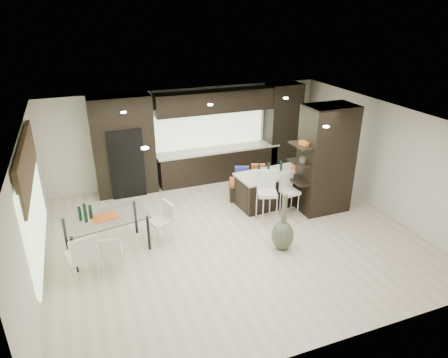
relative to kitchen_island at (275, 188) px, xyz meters
name	(u,v)px	position (x,y,z in m)	size (l,w,h in m)	color
ground	(233,235)	(-1.63, -1.11, -0.43)	(8.00, 8.00, 0.00)	beige
back_wall	(188,135)	(-1.63, 2.39, 0.92)	(8.00, 0.02, 2.70)	beige
left_wall	(31,213)	(-5.63, -1.11, 0.92)	(0.02, 7.00, 2.70)	beige
right_wall	(383,158)	(2.37, -1.11, 0.92)	(0.02, 7.00, 2.70)	beige
ceiling	(235,120)	(-1.63, -1.11, 2.27)	(8.00, 7.00, 0.02)	white
window_left	(34,208)	(-5.59, -0.91, 0.92)	(0.04, 3.20, 1.90)	#B2D199
window_back	(208,127)	(-1.03, 2.35, 1.12)	(3.40, 0.04, 1.20)	#B2D199
stone_accent	(26,163)	(-5.56, -0.91, 1.82)	(0.08, 3.00, 0.80)	brown
ceiling_spots	(230,118)	(-1.63, -0.86, 2.25)	(4.00, 3.00, 0.02)	white
back_cabinetry	(208,136)	(-1.13, 2.06, 0.92)	(6.80, 0.68, 2.70)	black
refrigerator	(125,161)	(-3.53, 2.01, 0.52)	(0.90, 0.68, 1.90)	black
partition_column	(326,159)	(0.97, -0.71, 0.92)	(1.20, 0.80, 2.70)	black
kitchen_island	(275,188)	(0.00, 0.00, 0.00)	(2.07, 0.89, 0.86)	black
stool_left	(267,202)	(-0.64, -0.77, 0.07)	(0.45, 0.45, 1.01)	silver
stool_mid	(289,199)	(0.00, -0.74, 0.01)	(0.39, 0.39, 0.89)	silver
stool_right	(312,195)	(0.64, -0.74, 0.02)	(0.40, 0.40, 0.90)	silver
bench	(255,189)	(-0.38, 0.42, -0.16)	(1.39, 0.53, 0.53)	black
floor_vase	(283,222)	(-0.86, -1.99, 0.21)	(0.47, 0.47, 1.29)	#414D37
dining_table	(107,234)	(-4.36, -0.76, -0.03)	(1.68, 0.95, 0.81)	white
chair_near	(112,255)	(-4.36, -1.52, -0.04)	(0.42, 0.42, 0.79)	silver
chair_far	(83,258)	(-4.88, -1.57, 0.04)	(0.51, 0.51, 0.94)	silver
chair_end	(161,224)	(-3.21, -0.76, -0.02)	(0.45, 0.45, 0.83)	silver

